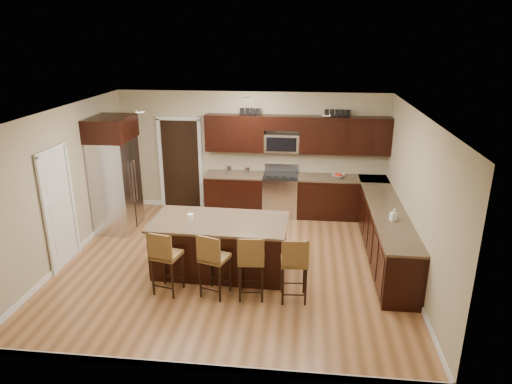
# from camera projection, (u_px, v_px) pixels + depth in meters

# --- Properties ---
(floor) EXTENTS (6.00, 6.00, 0.00)m
(floor) POSITION_uv_depth(u_px,v_px,m) (234.00, 264.00, 8.13)
(floor) COLOR #A36E40
(floor) RESTS_ON ground
(ceiling) EXTENTS (6.00, 6.00, 0.00)m
(ceiling) POSITION_uv_depth(u_px,v_px,m) (231.00, 112.00, 7.24)
(ceiling) COLOR silver
(ceiling) RESTS_ON wall_back
(wall_back) EXTENTS (6.00, 0.00, 6.00)m
(wall_back) POSITION_uv_depth(u_px,v_px,m) (252.00, 152.00, 10.26)
(wall_back) COLOR tan
(wall_back) RESTS_ON floor
(wall_left) EXTENTS (0.00, 5.50, 5.50)m
(wall_left) POSITION_uv_depth(u_px,v_px,m) (64.00, 186.00, 7.99)
(wall_left) COLOR tan
(wall_left) RESTS_ON floor
(wall_right) EXTENTS (0.00, 5.50, 5.50)m
(wall_right) POSITION_uv_depth(u_px,v_px,m) (416.00, 199.00, 7.37)
(wall_right) COLOR tan
(wall_right) RESTS_ON floor
(base_cabinets) EXTENTS (4.02, 3.96, 0.92)m
(base_cabinets) POSITION_uv_depth(u_px,v_px,m) (338.00, 214.00, 9.13)
(base_cabinets) COLOR black
(base_cabinets) RESTS_ON floor
(upper_cabinets) EXTENTS (4.00, 0.33, 0.80)m
(upper_cabinets) POSITION_uv_depth(u_px,v_px,m) (299.00, 133.00, 9.84)
(upper_cabinets) COLOR black
(upper_cabinets) RESTS_ON wall_back
(range) EXTENTS (0.76, 0.64, 1.11)m
(range) POSITION_uv_depth(u_px,v_px,m) (280.00, 195.00, 10.20)
(range) COLOR silver
(range) RESTS_ON floor
(microwave) EXTENTS (0.76, 0.31, 0.40)m
(microwave) POSITION_uv_depth(u_px,v_px,m) (282.00, 143.00, 9.97)
(microwave) COLOR silver
(microwave) RESTS_ON upper_cabinets
(doorway) EXTENTS (0.85, 0.03, 2.06)m
(doorway) POSITION_uv_depth(u_px,v_px,m) (181.00, 164.00, 10.53)
(doorway) COLOR black
(doorway) RESTS_ON floor
(pantry_door) EXTENTS (0.03, 0.80, 2.04)m
(pantry_door) POSITION_uv_depth(u_px,v_px,m) (59.00, 210.00, 7.82)
(pantry_door) COLOR white
(pantry_door) RESTS_ON floor
(letter_decor) EXTENTS (2.20, 0.03, 0.15)m
(letter_decor) POSITION_uv_depth(u_px,v_px,m) (293.00, 112.00, 9.70)
(letter_decor) COLOR black
(letter_decor) RESTS_ON upper_cabinets
(island) EXTENTS (2.30, 1.25, 0.92)m
(island) POSITION_uv_depth(u_px,v_px,m) (220.00, 247.00, 7.78)
(island) COLOR black
(island) RESTS_ON floor
(stool_left) EXTENTS (0.47, 0.47, 1.06)m
(stool_left) POSITION_uv_depth(u_px,v_px,m) (165.00, 255.00, 6.99)
(stool_left) COLOR olive
(stool_left) RESTS_ON floor
(stool_mid) EXTENTS (0.49, 0.49, 1.06)m
(stool_mid) POSITION_uv_depth(u_px,v_px,m) (213.00, 258.00, 6.91)
(stool_mid) COLOR olive
(stool_mid) RESTS_ON floor
(stool_right) EXTENTS (0.43, 0.43, 1.06)m
(stool_right) POSITION_uv_depth(u_px,v_px,m) (251.00, 260.00, 6.85)
(stool_right) COLOR olive
(stool_right) RESTS_ON floor
(refrigerator) EXTENTS (0.79, 1.01, 2.35)m
(refrigerator) POSITION_uv_depth(u_px,v_px,m) (115.00, 173.00, 9.23)
(refrigerator) COLOR silver
(refrigerator) RESTS_ON floor
(floor_mat) EXTENTS (1.05, 0.85, 0.01)m
(floor_mat) POSITION_uv_depth(u_px,v_px,m) (241.00, 233.00, 9.36)
(floor_mat) COLOR brown
(floor_mat) RESTS_ON floor
(fruit_bowl) EXTENTS (0.34, 0.34, 0.06)m
(fruit_bowl) POSITION_uv_depth(u_px,v_px,m) (338.00, 176.00, 9.91)
(fruit_bowl) COLOR silver
(fruit_bowl) RESTS_ON base_cabinets
(soap_bottle) EXTENTS (0.12, 0.13, 0.21)m
(soap_bottle) POSITION_uv_depth(u_px,v_px,m) (394.00, 215.00, 7.60)
(soap_bottle) COLOR #B2B2B2
(soap_bottle) RESTS_ON base_cabinets
(canister_tall) EXTENTS (0.12, 0.12, 0.18)m
(canister_tall) POSITION_uv_depth(u_px,v_px,m) (229.00, 170.00, 10.14)
(canister_tall) COLOR silver
(canister_tall) RESTS_ON base_cabinets
(canister_short) EXTENTS (0.11, 0.11, 0.16)m
(canister_short) POSITION_uv_depth(u_px,v_px,m) (247.00, 171.00, 10.10)
(canister_short) COLOR silver
(canister_short) RESTS_ON base_cabinets
(island_jar) EXTENTS (0.10, 0.10, 0.10)m
(island_jar) POSITION_uv_depth(u_px,v_px,m) (190.00, 217.00, 7.65)
(island_jar) COLOR white
(island_jar) RESTS_ON island
(stool_extra) EXTENTS (0.43, 0.43, 1.06)m
(stool_extra) POSITION_uv_depth(u_px,v_px,m) (294.00, 262.00, 6.78)
(stool_extra) COLOR olive
(stool_extra) RESTS_ON floor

